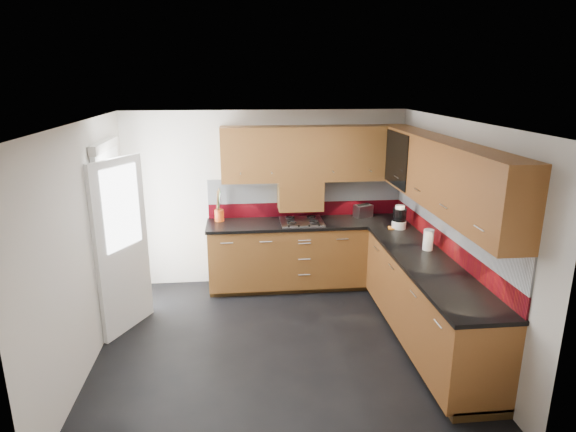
{
  "coord_description": "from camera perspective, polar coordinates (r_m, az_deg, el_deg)",
  "views": [
    {
      "loc": [
        -0.37,
        -4.64,
        2.81
      ],
      "look_at": [
        0.18,
        0.65,
        1.27
      ],
      "focal_mm": 30.0,
      "sensor_mm": 36.0,
      "label": 1
    }
  ],
  "objects": [
    {
      "name": "back_door",
      "position": [
        5.85,
        -19.59,
        -2.54
      ],
      "size": [
        0.42,
        1.19,
        2.04
      ],
      "color": "white",
      "rests_on": "room"
    },
    {
      "name": "base_cabinets",
      "position": [
        6.03,
        8.41,
        -7.21
      ],
      "size": [
        2.7,
        3.2,
        0.95
      ],
      "color": "brown",
      "rests_on": "room"
    },
    {
      "name": "backsplash",
      "position": [
        6.02,
        10.15,
        0.46
      ],
      "size": [
        2.7,
        3.2,
        0.54
      ],
      "color": "maroon",
      "rests_on": "countertop"
    },
    {
      "name": "utensil_pot",
      "position": [
        6.55,
        -8.16,
        0.25
      ],
      "size": [
        0.13,
        0.13,
        0.45
      ],
      "color": "#C44412",
      "rests_on": "countertop"
    },
    {
      "name": "orange_cloth",
      "position": [
        6.33,
        12.37,
        -1.39
      ],
      "size": [
        0.15,
        0.14,
        0.01
      ],
      "primitive_type": "cube",
      "rotation": [
        0.0,
        0.0,
        -0.24
      ],
      "color": "orange",
      "rests_on": "countertop"
    },
    {
      "name": "extractor_hood",
      "position": [
        6.51,
        1.48,
        2.52
      ],
      "size": [
        0.6,
        0.33,
        0.4
      ],
      "primitive_type": "cube",
      "color": "brown",
      "rests_on": "room"
    },
    {
      "name": "upper_cabinets",
      "position": [
        5.74,
        10.41,
        6.11
      ],
      "size": [
        2.5,
        3.2,
        0.72
      ],
      "color": "brown",
      "rests_on": "room"
    },
    {
      "name": "glass_cabinet",
      "position": [
        6.15,
        14.02,
        6.8
      ],
      "size": [
        0.32,
        0.8,
        0.66
      ],
      "color": "black",
      "rests_on": "room"
    },
    {
      "name": "gas_hob",
      "position": [
        6.44,
        1.64,
        -0.63
      ],
      "size": [
        0.57,
        0.5,
        0.04
      ],
      "color": "silver",
      "rests_on": "countertop"
    },
    {
      "name": "paper_towel",
      "position": [
        5.62,
        16.29,
        -2.72
      ],
      "size": [
        0.14,
        0.14,
        0.24
      ],
      "primitive_type": "cylinder",
      "rotation": [
        0.0,
        0.0,
        0.34
      ],
      "color": "white",
      "rests_on": "countertop"
    },
    {
      "name": "room",
      "position": [
        4.84,
        -1.32,
        0.4
      ],
      "size": [
        4.0,
        3.8,
        2.64
      ],
      "color": "black"
    },
    {
      "name": "countertop",
      "position": [
        5.85,
        8.51,
        -2.93
      ],
      "size": [
        2.72,
        3.22,
        0.04
      ],
      "color": "black",
      "rests_on": "base_cabinets"
    },
    {
      "name": "toaster",
      "position": [
        6.76,
        8.89,
        0.61
      ],
      "size": [
        0.28,
        0.23,
        0.18
      ],
      "color": "silver",
      "rests_on": "countertop"
    },
    {
      "name": "food_processor",
      "position": [
        6.31,
        13.06,
        -0.23
      ],
      "size": [
        0.18,
        0.18,
        0.3
      ],
      "color": "white",
      "rests_on": "countertop"
    }
  ]
}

